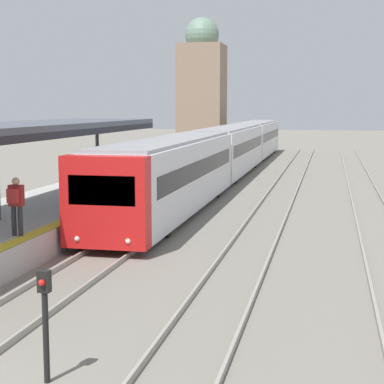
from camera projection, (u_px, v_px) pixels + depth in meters
The scene contains 4 objects.
person_on_platform at pixel (16, 202), 17.99m from camera, with size 0.40×0.40×1.66m.
train_near at pixel (229, 148), 42.51m from camera, with size 2.69×48.71×3.17m.
signal_post_near at pixel (45, 314), 10.38m from camera, with size 0.20×0.22×1.89m.
distant_domed_building at pixel (202, 88), 64.24m from camera, with size 4.42×4.42×13.30m.
Camera 1 is at (6.55, -7.59, 4.49)m, focal length 60.00 mm.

